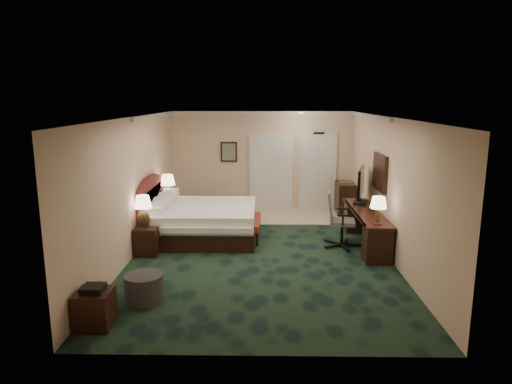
{
  "coord_description": "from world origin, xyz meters",
  "views": [
    {
      "loc": [
        0.05,
        -8.74,
        3.06
      ],
      "look_at": [
        -0.1,
        0.6,
        1.12
      ],
      "focal_mm": 32.0,
      "sensor_mm": 36.0,
      "label": 1
    }
  ],
  "objects_px": {
    "nightstand_near": "(147,240)",
    "ottoman": "(144,288)",
    "bed_bench": "(250,228)",
    "minibar": "(345,198)",
    "desk_chair": "(342,219)",
    "side_table": "(95,309)",
    "lamp_near": "(143,212)",
    "desk": "(366,228)",
    "tv": "(361,186)",
    "bed": "(204,222)",
    "lamp_far": "(168,188)",
    "nightstand_far": "(170,213)"
  },
  "relations": [
    {
      "from": "bed_bench",
      "to": "ottoman",
      "type": "distance_m",
      "value": 3.56
    },
    {
      "from": "nightstand_far",
      "to": "minibar",
      "type": "distance_m",
      "value": 4.62
    },
    {
      "from": "nightstand_near",
      "to": "desk",
      "type": "relative_size",
      "value": 0.22
    },
    {
      "from": "side_table",
      "to": "desk_chair",
      "type": "relative_size",
      "value": 0.44
    },
    {
      "from": "bed",
      "to": "nightstand_far",
      "type": "xyz_separation_m",
      "value": [
        -0.99,
        1.08,
        -0.07
      ]
    },
    {
      "from": "bed",
      "to": "tv",
      "type": "bearing_deg",
      "value": 4.43
    },
    {
      "from": "desk",
      "to": "tv",
      "type": "xyz_separation_m",
      "value": [
        0.01,
        0.73,
        0.77
      ]
    },
    {
      "from": "nightstand_near",
      "to": "lamp_far",
      "type": "height_order",
      "value": "lamp_far"
    },
    {
      "from": "bed_bench",
      "to": "desk",
      "type": "distance_m",
      "value": 2.5
    },
    {
      "from": "nightstand_near",
      "to": "ottoman",
      "type": "xyz_separation_m",
      "value": [
        0.49,
        -2.15,
        -0.07
      ]
    },
    {
      "from": "lamp_near",
      "to": "ottoman",
      "type": "relative_size",
      "value": 1.08
    },
    {
      "from": "nightstand_near",
      "to": "desk_chair",
      "type": "height_order",
      "value": "desk_chair"
    },
    {
      "from": "nightstand_near",
      "to": "side_table",
      "type": "xyz_separation_m",
      "value": [
        0.02,
        -2.95,
        -0.02
      ]
    },
    {
      "from": "side_table",
      "to": "nightstand_far",
      "type": "bearing_deg",
      "value": 90.2
    },
    {
      "from": "lamp_near",
      "to": "nightstand_near",
      "type": "bearing_deg",
      "value": 49.08
    },
    {
      "from": "bed_bench",
      "to": "minibar",
      "type": "height_order",
      "value": "minibar"
    },
    {
      "from": "side_table",
      "to": "minibar",
      "type": "bearing_deg",
      "value": 54.5
    },
    {
      "from": "nightstand_far",
      "to": "desk_chair",
      "type": "distance_m",
      "value": 4.29
    },
    {
      "from": "bed_bench",
      "to": "tv",
      "type": "relative_size",
      "value": 1.26
    },
    {
      "from": "lamp_far",
      "to": "bed_bench",
      "type": "bearing_deg",
      "value": -27.75
    },
    {
      "from": "nightstand_near",
      "to": "desk_chair",
      "type": "bearing_deg",
      "value": 7.64
    },
    {
      "from": "tv",
      "to": "lamp_near",
      "type": "bearing_deg",
      "value": -146.23
    },
    {
      "from": "minibar",
      "to": "side_table",
      "type": "bearing_deg",
      "value": -125.5
    },
    {
      "from": "nightstand_near",
      "to": "desk_chair",
      "type": "distance_m",
      "value": 4.0
    },
    {
      "from": "ottoman",
      "to": "desk_chair",
      "type": "bearing_deg",
      "value": 37.78
    },
    {
      "from": "lamp_near",
      "to": "desk",
      "type": "relative_size",
      "value": 0.25
    },
    {
      "from": "desk",
      "to": "minibar",
      "type": "distance_m",
      "value": 2.67
    },
    {
      "from": "bed_bench",
      "to": "side_table",
      "type": "bearing_deg",
      "value": -114.85
    },
    {
      "from": "nightstand_near",
      "to": "desk",
      "type": "xyz_separation_m",
      "value": [
        4.46,
        0.64,
        0.09
      ]
    },
    {
      "from": "nightstand_near",
      "to": "desk",
      "type": "bearing_deg",
      "value": 8.17
    },
    {
      "from": "nightstand_far",
      "to": "bed_bench",
      "type": "relative_size",
      "value": 0.44
    },
    {
      "from": "lamp_near",
      "to": "ottoman",
      "type": "bearing_deg",
      "value": -75.93
    },
    {
      "from": "nightstand_far",
      "to": "ottoman",
      "type": "relative_size",
      "value": 0.96
    },
    {
      "from": "lamp_far",
      "to": "bed_bench",
      "type": "xyz_separation_m",
      "value": [
        2.0,
        -1.05,
        -0.69
      ]
    },
    {
      "from": "bed_bench",
      "to": "tv",
      "type": "height_order",
      "value": "tv"
    },
    {
      "from": "tv",
      "to": "bed",
      "type": "bearing_deg",
      "value": -159.23
    },
    {
      "from": "lamp_far",
      "to": "desk_chair",
      "type": "xyz_separation_m",
      "value": [
        3.95,
        -1.6,
        -0.32
      ]
    },
    {
      "from": "desk",
      "to": "nightstand_far",
      "type": "bearing_deg",
      "value": 160.93
    },
    {
      "from": "minibar",
      "to": "bed",
      "type": "bearing_deg",
      "value": -147.8
    },
    {
      "from": "ottoman",
      "to": "nightstand_near",
      "type": "bearing_deg",
      "value": 102.84
    },
    {
      "from": "desk",
      "to": "minibar",
      "type": "bearing_deg",
      "value": 89.51
    },
    {
      "from": "nightstand_near",
      "to": "desk",
      "type": "distance_m",
      "value": 4.51
    },
    {
      "from": "nightstand_far",
      "to": "side_table",
      "type": "relative_size",
      "value": 1.12
    },
    {
      "from": "bed",
      "to": "lamp_far",
      "type": "distance_m",
      "value": 1.53
    },
    {
      "from": "bed",
      "to": "ottoman",
      "type": "relative_size",
      "value": 3.81
    },
    {
      "from": "lamp_near",
      "to": "bed",
      "type": "bearing_deg",
      "value": 48.14
    },
    {
      "from": "desk_chair",
      "to": "minibar",
      "type": "relative_size",
      "value": 1.4
    },
    {
      "from": "lamp_far",
      "to": "bed_bench",
      "type": "relative_size",
      "value": 0.52
    },
    {
      "from": "desk_chair",
      "to": "nightstand_far",
      "type": "bearing_deg",
      "value": 165.26
    },
    {
      "from": "bed",
      "to": "lamp_near",
      "type": "xyz_separation_m",
      "value": [
        -1.03,
        -1.15,
        0.52
      ]
    }
  ]
}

